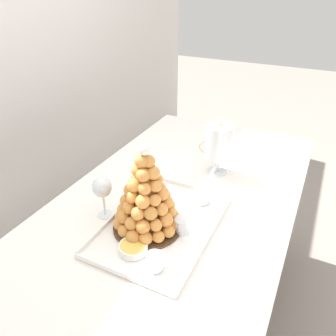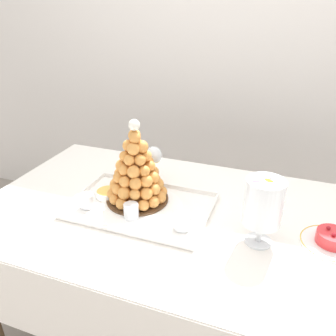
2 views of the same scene
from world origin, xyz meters
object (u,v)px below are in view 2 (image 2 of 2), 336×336
Objects in this scene: dessert_cup_mid_left at (131,211)px; dessert_cup_centre at (182,222)px; serving_tray at (141,207)px; dessert_cup_left at (87,201)px; macaron_goblet at (264,203)px; croquembouche at (136,171)px; fruit_tart_plate at (332,240)px; creme_brulee_ramekin at (107,193)px; wine_glass at (154,156)px.

dessert_cup_centre is at bearing 1.03° from dessert_cup_mid_left.
dessert_cup_left reaches higher than serving_tray.
dessert_cup_mid_left is 0.23× the size of macaron_goblet.
macaron_goblet is (0.50, -0.10, 0.02)m from croquembouche.
macaron_goblet reaches higher than fruit_tart_plate.
dessert_cup_centre is 0.30× the size of fruit_tart_plate.
croquembouche is at bearing 9.37° from creme_brulee_ramekin.
fruit_tart_plate is (0.73, -0.02, -0.12)m from croquembouche.
dessert_cup_mid_left is 0.19m from creme_brulee_ramekin.
macaron_goblet is 1.50× the size of wine_glass.
croquembouche is at bearing 152.44° from dessert_cup_centre.
croquembouche is 3.51× the size of creme_brulee_ramekin.
dessert_cup_centre reaches higher than creme_brulee_ramekin.
serving_tray is at bearing -178.47° from fruit_tart_plate.
dessert_cup_left is 0.67m from macaron_goblet.
croquembouche reaches higher than dessert_cup_centre.
dessert_cup_left is 0.90m from fruit_tart_plate.
creme_brulee_ramekin is 0.86m from fruit_tart_plate.
wine_glass is (-0.00, 0.19, -0.01)m from croquembouche.
dessert_cup_centre is at bearing -15.46° from creme_brulee_ramekin.
fruit_tart_plate is at bearing 17.62° from macaron_goblet.
creme_brulee_ramekin is 0.26m from wine_glass.
dessert_cup_centre reaches higher than serving_tray.
dessert_cup_centre is at bearing -168.98° from fruit_tart_plate.
fruit_tart_plate is (0.70, 0.02, 0.01)m from serving_tray.
fruit_tart_plate is 0.77m from wine_glass.
croquembouche is 5.43× the size of dessert_cup_centre.
croquembouche is (-0.03, 0.04, 0.13)m from serving_tray.
wine_glass is at bearing 91.15° from croquembouche.
serving_tray is 0.16m from creme_brulee_ramekin.
creme_brulee_ramekin is 0.39× the size of macaron_goblet.
macaron_goblet is at bearing -7.00° from creme_brulee_ramekin.
dessert_cup_centre is 0.29m from macaron_goblet.
croquembouche reaches higher than serving_tray.
croquembouche is at bearing 104.40° from dessert_cup_mid_left.
dessert_cup_mid_left is at bearing -91.34° from serving_tray.
creme_brulee_ramekin is at bearing -121.15° from wine_glass.
dessert_cup_centre is 0.37m from creme_brulee_ramekin.
croquembouche is at bearing 178.13° from fruit_tart_plate.
serving_tray is at bearing 158.35° from dessert_cup_centre.
croquembouche is 6.05× the size of dessert_cup_mid_left.
croquembouche is 0.23m from dessert_cup_left.
dessert_cup_left is at bearing -178.24° from macaron_goblet.
dessert_cup_left is at bearing 178.16° from dessert_cup_mid_left.
macaron_goblet is (0.62, -0.08, 0.13)m from creme_brulee_ramekin.
macaron_goblet reaches higher than creme_brulee_ramekin.
wine_glass is at bearing 58.85° from creme_brulee_ramekin.
dessert_cup_mid_left is at bearing -1.84° from dessert_cup_left.
serving_tray is at bearing 21.06° from dessert_cup_left.
dessert_cup_centre is at bearing -175.05° from macaron_goblet.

